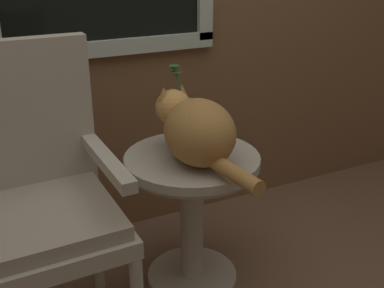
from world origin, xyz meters
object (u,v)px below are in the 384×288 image
(wicker_chair, at_px, (26,192))
(pewter_vase_with_ivy, at_px, (184,124))
(cat, at_px, (197,130))
(wicker_side_table, at_px, (192,195))

(wicker_chair, distance_m, pewter_vase_with_ivy, 0.66)
(cat, relative_size, pewter_vase_with_ivy, 1.87)
(wicker_chair, xyz_separation_m, pewter_vase_with_ivy, (0.64, 0.13, 0.09))
(wicker_chair, distance_m, cat, 0.63)
(wicker_chair, bearing_deg, cat, -2.43)
(wicker_chair, xyz_separation_m, cat, (0.62, -0.03, 0.12))
(pewter_vase_with_ivy, bearing_deg, cat, -98.66)
(wicker_side_table, height_order, wicker_chair, wicker_chair)
(cat, distance_m, pewter_vase_with_ivy, 0.16)
(wicker_side_table, bearing_deg, cat, -98.56)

